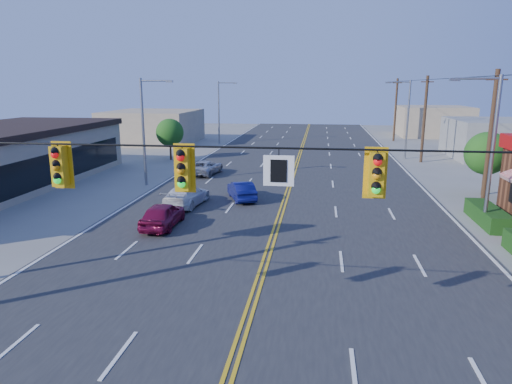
# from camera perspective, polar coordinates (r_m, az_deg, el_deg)

# --- Properties ---
(ground) EXTENTS (160.00, 160.00, 0.00)m
(ground) POSITION_cam_1_polar(r_m,az_deg,el_deg) (13.32, -2.94, -20.91)
(ground) COLOR gray
(ground) RESTS_ON ground
(road) EXTENTS (20.00, 120.00, 0.06)m
(road) POSITION_cam_1_polar(r_m,az_deg,el_deg) (31.78, 3.88, -0.38)
(road) COLOR #2D2D30
(road) RESTS_ON ground
(signal_span) EXTENTS (24.32, 0.34, 9.00)m
(signal_span) POSITION_cam_1_polar(r_m,az_deg,el_deg) (11.36, -3.82, 0.04)
(signal_span) COLOR #47301E
(signal_span) RESTS_ON ground
(streetlight_se) EXTENTS (2.55, 0.25, 8.00)m
(streetlight_se) POSITION_cam_1_polar(r_m,az_deg,el_deg) (26.44, 27.12, 5.34)
(streetlight_se) COLOR gray
(streetlight_se) RESTS_ON ground
(streetlight_ne) EXTENTS (2.55, 0.25, 8.00)m
(streetlight_ne) POSITION_cam_1_polar(r_m,az_deg,el_deg) (49.66, 18.24, 9.12)
(streetlight_ne) COLOR gray
(streetlight_ne) RESTS_ON ground
(streetlight_sw) EXTENTS (2.55, 0.25, 8.00)m
(streetlight_sw) POSITION_cam_1_polar(r_m,az_deg,el_deg) (35.41, -13.63, 8.04)
(streetlight_sw) COLOR gray
(streetlight_sw) RESTS_ON ground
(streetlight_nw) EXTENTS (2.55, 0.25, 8.00)m
(streetlight_nw) POSITION_cam_1_polar(r_m,az_deg,el_deg) (60.30, -4.48, 10.33)
(streetlight_nw) COLOR gray
(streetlight_nw) RESTS_ON ground
(utility_pole_near) EXTENTS (0.28, 0.28, 8.40)m
(utility_pole_near) POSITION_cam_1_polar(r_m,az_deg,el_deg) (30.69, 27.18, 5.63)
(utility_pole_near) COLOR #47301E
(utility_pole_near) RESTS_ON ground
(utility_pole_mid) EXTENTS (0.28, 0.28, 8.40)m
(utility_pole_mid) POSITION_cam_1_polar(r_m,az_deg,el_deg) (47.99, 20.29, 8.48)
(utility_pole_mid) COLOR #47301E
(utility_pole_mid) RESTS_ON ground
(utility_pole_far) EXTENTS (0.28, 0.28, 8.40)m
(utility_pole_far) POSITION_cam_1_polar(r_m,az_deg,el_deg) (65.67, 17.04, 9.76)
(utility_pole_far) COLOR #47301E
(utility_pole_far) RESTS_ON ground
(tree_kfc_rear) EXTENTS (2.94, 2.94, 4.41)m
(tree_kfc_rear) POSITION_cam_1_polar(r_m,az_deg,el_deg) (35.02, 26.90, 4.32)
(tree_kfc_rear) COLOR #47301E
(tree_kfc_rear) RESTS_ON ground
(tree_west) EXTENTS (2.80, 2.80, 4.20)m
(tree_west) POSITION_cam_1_polar(r_m,az_deg,el_deg) (47.55, -10.72, 7.31)
(tree_west) COLOR #47301E
(tree_west) RESTS_ON ground
(bld_east_mid) EXTENTS (12.00, 10.00, 4.00)m
(bld_east_mid) POSITION_cam_1_polar(r_m,az_deg,el_deg) (54.83, 29.33, 5.78)
(bld_east_mid) COLOR gray
(bld_east_mid) RESTS_ON ground
(bld_west_far) EXTENTS (11.00, 12.00, 4.20)m
(bld_west_far) POSITION_cam_1_polar(r_m,az_deg,el_deg) (63.09, -12.72, 7.98)
(bld_west_far) COLOR tan
(bld_west_far) RESTS_ON ground
(bld_east_far) EXTENTS (10.00, 10.00, 4.40)m
(bld_east_far) POSITION_cam_1_polar(r_m,az_deg,el_deg) (74.93, 21.20, 8.27)
(bld_east_far) COLOR tan
(bld_east_far) RESTS_ON ground
(car_magenta) EXTENTS (1.62, 3.95, 1.34)m
(car_magenta) POSITION_cam_1_polar(r_m,az_deg,el_deg) (24.90, -11.59, -2.93)
(car_magenta) COLOR maroon
(car_magenta) RESTS_ON ground
(car_blue) EXTENTS (2.60, 3.94, 1.23)m
(car_blue) POSITION_cam_1_polar(r_m,az_deg,el_deg) (30.26, -1.81, 0.09)
(car_blue) COLOR navy
(car_blue) RESTS_ON ground
(car_white) EXTENTS (2.30, 4.66, 1.30)m
(car_white) POSITION_cam_1_polar(r_m,az_deg,el_deg) (29.04, -8.68, -0.54)
(car_white) COLOR silver
(car_white) RESTS_ON ground
(car_silver) EXTENTS (2.52, 4.54, 1.20)m
(car_silver) POSITION_cam_1_polar(r_m,az_deg,el_deg) (39.18, -6.33, 3.01)
(car_silver) COLOR #BBBBC0
(car_silver) RESTS_ON ground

